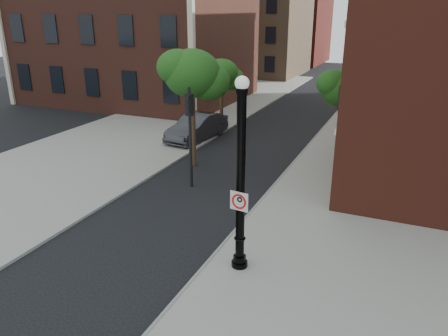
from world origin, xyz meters
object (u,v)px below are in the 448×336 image
at_px(lamppost, 241,187).
at_px(traffic_signal_left, 190,121).
at_px(traffic_signal_right, 342,117).
at_px(no_parking_sign, 239,201).
at_px(parked_car, 197,127).

relative_size(lamppost, traffic_signal_left, 1.32).
bearing_deg(lamppost, traffic_signal_right, 77.74).
bearing_deg(traffic_signal_right, lamppost, -77.95).
bearing_deg(traffic_signal_right, no_parking_sign, -77.57).
bearing_deg(traffic_signal_right, traffic_signal_left, -137.08).
bearing_deg(lamppost, no_parking_sign, -82.63).
bearing_deg(no_parking_sign, parked_car, 128.54).
relative_size(no_parking_sign, traffic_signal_left, 0.13).
bearing_deg(parked_car, traffic_signal_right, -21.11).
xyz_separation_m(no_parking_sign, traffic_signal_right, (1.68, 7.97, 1.04)).
distance_m(lamppost, no_parking_sign, 0.42).
distance_m(lamppost, traffic_signal_left, 7.37).
distance_m(lamppost, traffic_signal_right, 8.02).
bearing_deg(parked_car, no_parking_sign, -52.02).
relative_size(parked_car, traffic_signal_right, 0.97).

